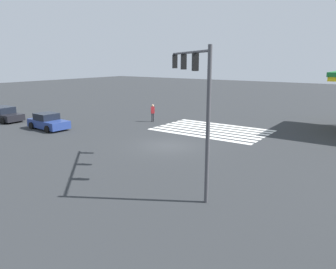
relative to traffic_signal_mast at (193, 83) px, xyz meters
name	(u,v)px	position (x,y,z in m)	size (l,w,h in m)	color
ground_plane	(168,146)	(5.16, -5.16, -5.13)	(152.38, 152.38, 0.00)	#2B2D30
crosswalk_markings	(211,130)	(5.16, -12.01, -5.13)	(9.99, 6.30, 0.01)	silver
traffic_signal_mast	(193,83)	(0.00, 0.00, 0.00)	(5.69, 5.69, 6.86)	#47474C
car_0	(4,114)	(24.84, -3.50, -4.42)	(4.34, 2.27, 1.50)	black
car_2	(48,122)	(17.66, -3.75, -4.47)	(4.29, 2.33, 1.45)	navy
pedestrian	(153,112)	(12.01, -12.16, -4.12)	(0.41, 0.41, 1.79)	#38383D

